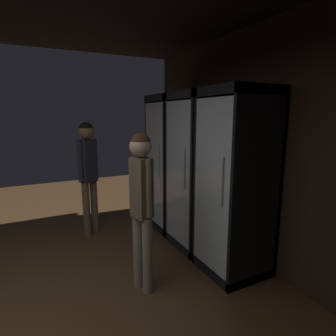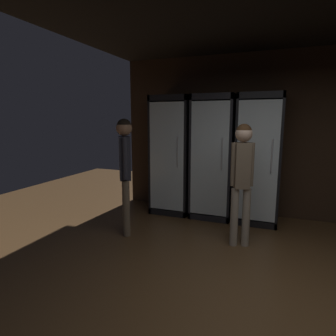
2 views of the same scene
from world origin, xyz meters
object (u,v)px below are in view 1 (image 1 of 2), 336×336
(cooler_center, at_px, (239,185))
(cooler_left, at_px, (202,173))
(shopper_near, at_px, (142,195))
(cooler_far_left, at_px, (176,164))
(shopper_far, at_px, (88,165))

(cooler_center, bearing_deg, cooler_left, 179.95)
(cooler_left, xyz_separation_m, shopper_near, (0.61, -1.12, -0.00))
(cooler_far_left, bearing_deg, cooler_center, -0.02)
(cooler_left, height_order, shopper_far, cooler_left)
(cooler_far_left, xyz_separation_m, shopper_far, (-0.27, -1.32, 0.05))
(cooler_left, relative_size, shopper_near, 1.28)
(cooler_left, height_order, cooler_center, same)
(cooler_center, xyz_separation_m, shopper_near, (-0.13, -1.12, -0.00))
(cooler_far_left, relative_size, shopper_far, 1.23)
(cooler_far_left, distance_m, cooler_left, 0.74)
(cooler_left, distance_m, shopper_near, 1.27)
(cooler_left, xyz_separation_m, cooler_center, (0.74, -0.00, -0.00))
(cooler_center, height_order, shopper_near, cooler_center)
(cooler_far_left, height_order, cooler_center, same)
(shopper_near, xyz_separation_m, shopper_far, (-1.62, -0.20, 0.06))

